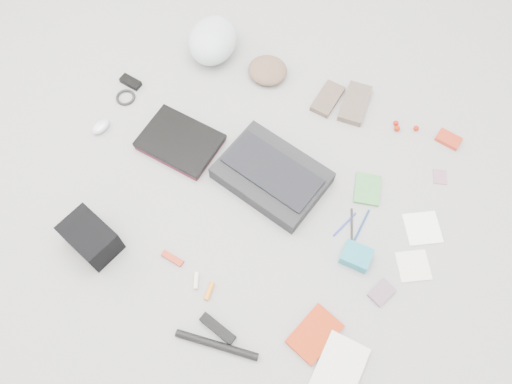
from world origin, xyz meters
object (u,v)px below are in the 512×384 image
at_px(messenger_bag, 272,175).
at_px(bike_helmet, 213,40).
at_px(accordion_wallet, 356,256).
at_px(laptop, 180,140).
at_px(book_red, 315,334).
at_px(camera_bag, 91,238).

relative_size(messenger_bag, bike_helmet, 1.53).
bearing_deg(accordion_wallet, bike_helmet, 144.54).
height_order(laptop, book_red, laptop).
bearing_deg(laptop, bike_helmet, 106.22).
xyz_separation_m(messenger_bag, laptop, (-0.42, -0.00, -0.00)).
height_order(laptop, bike_helmet, bike_helmet).
bearing_deg(messenger_bag, book_red, -39.47).
height_order(book_red, accordion_wallet, accordion_wallet).
distance_m(laptop, book_red, 0.96).
distance_m(messenger_bag, camera_bag, 0.75).
relative_size(camera_bag, accordion_wallet, 1.85).
height_order(bike_helmet, camera_bag, bike_helmet).
xyz_separation_m(bike_helmet, camera_bag, (0.00, -1.06, -0.02)).
relative_size(messenger_bag, book_red, 2.25).
bearing_deg(book_red, camera_bag, -159.81).
relative_size(bike_helmet, accordion_wallet, 2.53).
bearing_deg(camera_bag, bike_helmet, 107.52).
height_order(messenger_bag, accordion_wallet, messenger_bag).
xyz_separation_m(messenger_bag, accordion_wallet, (0.43, -0.19, -0.01)).
xyz_separation_m(laptop, book_red, (0.82, -0.51, -0.02)).
distance_m(book_red, accordion_wallet, 0.33).
bearing_deg(accordion_wallet, laptop, 168.88).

